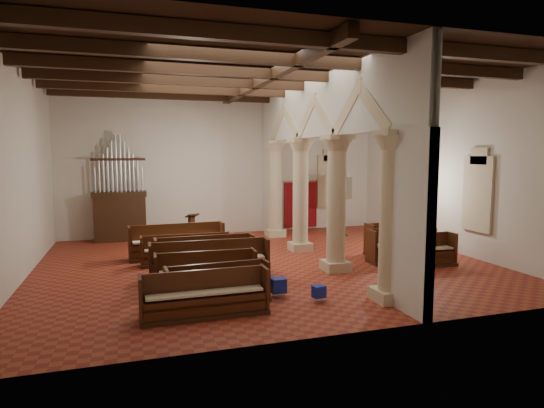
{
  "coord_description": "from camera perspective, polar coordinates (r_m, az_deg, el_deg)",
  "views": [
    {
      "loc": [
        -4.05,
        -13.79,
        3.54
      ],
      "look_at": [
        0.41,
        0.5,
        1.87
      ],
      "focal_mm": 30.0,
      "sensor_mm": 36.0,
      "label": 1
    }
  ],
  "objects": [
    {
      "name": "nave_pew_6",
      "position": [
        15.86,
        -11.8,
        -5.25
      ],
      "size": [
        3.22,
        0.92,
        1.15
      ],
      "rotation": [
        0.0,
        0.0,
        0.05
      ],
      "color": "#301D0F",
      "rests_on": "floor"
    },
    {
      "name": "wall_left",
      "position": [
        14.11,
        -29.43,
        3.36
      ],
      "size": [
        0.02,
        12.0,
        6.0
      ],
      "primitive_type": "cube",
      "color": "beige",
      "rests_on": "floor"
    },
    {
      "name": "window_right_a",
      "position": [
        16.57,
        24.5,
        1.17
      ],
      "size": [
        0.03,
        1.0,
        2.2
      ],
      "primitive_type": "cube",
      "color": "#377D5F",
      "rests_on": "wall_right"
    },
    {
      "name": "wall_back",
      "position": [
        20.21,
        -5.78,
        4.82
      ],
      "size": [
        14.0,
        0.02,
        6.0
      ],
      "primitive_type": "cube",
      "color": "beige",
      "rests_on": "floor"
    },
    {
      "name": "hymnal_box_a",
      "position": [
        11.13,
        5.9,
        -10.88
      ],
      "size": [
        0.33,
        0.29,
        0.29
      ],
      "primitive_type": "cube",
      "rotation": [
        0.0,
        0.0,
        0.2
      ],
      "color": "navy",
      "rests_on": "floor"
    },
    {
      "name": "aisle_pew_1",
      "position": [
        15.52,
        15.91,
        -5.65
      ],
      "size": [
        2.25,
        0.79,
        1.1
      ],
      "rotation": [
        0.0,
        0.0,
        -0.02
      ],
      "color": "#301D0F",
      "rests_on": "floor"
    },
    {
      "name": "lectern",
      "position": [
        18.64,
        -10.05,
        -3.18
      ],
      "size": [
        0.57,
        0.6,
        1.15
      ],
      "rotation": [
        0.0,
        0.0,
        0.4
      ],
      "color": "#3B2312",
      "rests_on": "floor"
    },
    {
      "name": "nave_pew_5",
      "position": [
        14.94,
        -10.62,
        -6.22
      ],
      "size": [
        2.9,
        0.68,
        0.95
      ],
      "rotation": [
        0.0,
        0.0,
        -0.02
      ],
      "color": "#301D0F",
      "rests_on": "floor"
    },
    {
      "name": "wall_front",
      "position": [
        8.8,
        10.15,
        2.76
      ],
      "size": [
        14.0,
        0.02,
        6.0
      ],
      "primitive_type": "cube",
      "color": "beige",
      "rests_on": "floor"
    },
    {
      "name": "tube_heater_a",
      "position": [
        10.25,
        -7.44,
        -12.93
      ],
      "size": [
        0.96,
        0.29,
        0.1
      ],
      "primitive_type": "cylinder",
      "rotation": [
        0.0,
        1.57,
        0.21
      ],
      "color": "white",
      "rests_on": "floor"
    },
    {
      "name": "nave_pew_4",
      "position": [
        13.82,
        -8.42,
        -7.0
      ],
      "size": [
        2.93,
        0.74,
        1.08
      ],
      "rotation": [
        0.0,
        0.0,
        0.01
      ],
      "color": "#301D0F",
      "rests_on": "floor"
    },
    {
      "name": "window_back",
      "position": [
        21.78,
        7.27,
        2.8
      ],
      "size": [
        1.0,
        0.03,
        2.2
      ],
      "primitive_type": "cube",
      "color": "#377D5F",
      "rests_on": "wall_back"
    },
    {
      "name": "tube_heater_b",
      "position": [
        10.55,
        -6.98,
        -12.36
      ],
      "size": [
        1.05,
        0.48,
        0.11
      ],
      "primitive_type": "cylinder",
      "rotation": [
        0.0,
        1.57,
        -0.36
      ],
      "color": "white",
      "rests_on": "floor"
    },
    {
      "name": "nave_pew_2",
      "position": [
        12.02,
        -8.26,
        -9.15
      ],
      "size": [
        2.63,
        0.77,
        1.01
      ],
      "rotation": [
        0.0,
        0.0,
        -0.04
      ],
      "color": "#301D0F",
      "rests_on": "floor"
    },
    {
      "name": "nave_pew_1",
      "position": [
        10.95,
        -6.77,
        -10.78
      ],
      "size": [
        2.48,
        0.79,
        0.96
      ],
      "rotation": [
        0.0,
        0.0,
        0.06
      ],
      "color": "#301D0F",
      "rests_on": "floor"
    },
    {
      "name": "aisle_pew_0",
      "position": [
        15.18,
        18.55,
        -6.1
      ],
      "size": [
        2.05,
        0.75,
        1.03
      ],
      "rotation": [
        0.0,
        0.0,
        -0.03
      ],
      "color": "#301D0F",
      "rests_on": "floor"
    },
    {
      "name": "dossal_curtain",
      "position": [
        21.24,
        3.61,
        -0.05
      ],
      "size": [
        1.8,
        0.07,
        2.17
      ],
      "color": "maroon",
      "rests_on": "floor"
    },
    {
      "name": "floor",
      "position": [
        14.8,
        -0.93,
        -7.46
      ],
      "size": [
        14.0,
        14.0,
        0.0
      ],
      "primitive_type": "plane",
      "color": "maroon",
      "rests_on": "ground"
    },
    {
      "name": "nave_pew_3",
      "position": [
        12.99,
        -7.76,
        -7.83
      ],
      "size": [
        3.35,
        0.83,
        1.1
      ],
      "rotation": [
        0.0,
        0.0,
        -0.03
      ],
      "color": "#301D0F",
      "rests_on": "floor"
    },
    {
      "name": "ceiling_beams",
      "position": [
        14.55,
        -0.98,
        15.39
      ],
      "size": [
        13.8,
        11.8,
        0.3
      ],
      "primitive_type": null,
      "color": "#301D0F",
      "rests_on": "wall_back"
    },
    {
      "name": "hymnal_box_c",
      "position": [
        14.48,
        -2.45,
        -6.63
      ],
      "size": [
        0.43,
        0.38,
        0.37
      ],
      "primitive_type": "cube",
      "rotation": [
        0.0,
        0.0,
        -0.25
      ],
      "color": "navy",
      "rests_on": "floor"
    },
    {
      "name": "pipe_organ",
      "position": [
        19.41,
        -18.54,
        -0.37
      ],
      "size": [
        2.1,
        0.85,
        4.4
      ],
      "color": "#301D0F",
      "rests_on": "floor"
    },
    {
      "name": "hymnal_box_b",
      "position": [
        11.44,
        0.81,
        -10.18
      ],
      "size": [
        0.36,
        0.29,
        0.36
      ],
      "primitive_type": "cube",
      "rotation": [
        0.0,
        0.0,
        0.0
      ],
      "color": "#162D9C",
      "rests_on": "floor"
    },
    {
      "name": "nave_pew_0",
      "position": [
        10.22,
        -8.39,
        -12.01
      ],
      "size": [
        2.78,
        0.7,
        1.0
      ],
      "rotation": [
        0.0,
        0.0,
        0.01
      ],
      "color": "#301D0F",
      "rests_on": "floor"
    },
    {
      "name": "window_right_b",
      "position": [
        19.72,
        16.75,
        2.21
      ],
      "size": [
        0.03,
        1.0,
        2.2
      ],
      "primitive_type": "cube",
      "color": "#377D5F",
      "rests_on": "wall_right"
    },
    {
      "name": "arcade",
      "position": [
        14.98,
        5.7,
        6.44
      ],
      "size": [
        0.9,
        11.9,
        6.0
      ],
      "color": "#BCAC8C",
      "rests_on": "floor"
    },
    {
      "name": "wall_right",
      "position": [
        17.68,
        21.43,
        4.19
      ],
      "size": [
        0.02,
        12.0,
        6.0
      ],
      "primitive_type": "cube",
      "color": "beige",
      "rests_on": "floor"
    },
    {
      "name": "ceiling",
      "position": [
        14.58,
        -0.98,
        16.09
      ],
      "size": [
        14.0,
        14.0,
        0.0
      ],
      "primitive_type": "plane",
      "rotation": [
        3.14,
        0.0,
        0.0
      ],
      "color": "#311D10",
      "rests_on": "wall_back"
    },
    {
      "name": "aisle_pew_2",
      "position": [
        16.57,
        15.01,
        -4.83
      ],
      "size": [
        2.06,
        0.84,
        1.13
      ],
      "rotation": [
        0.0,
        0.0,
        0.05
      ],
      "color": "#301D0F",
      "rests_on": "floor"
    },
    {
      "name": "processional_banner",
      "position": [
        19.83,
        9.08,
        -1.52
      ],
      "size": [
        0.62,
        0.79,
        2.73
      ],
      "rotation": [
        0.0,
        0.0,
        -0.15
      ],
      "color": "#301D0F",
      "rests_on": "floor"
    }
  ]
}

